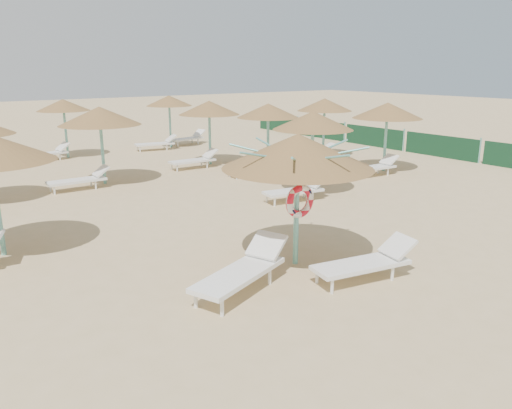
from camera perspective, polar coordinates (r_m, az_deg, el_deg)
ground at (r=10.55m, az=4.16°, el=-6.96°), size 120.00×120.00×0.00m
main_palapa at (r=10.02m, az=4.80°, el=6.02°), size 3.06×3.06×2.74m
lounger_main_a at (r=9.30m, az=-1.42°, el=-7.44°), size 2.40×1.47×0.84m
lounger_main_b at (r=9.97m, az=12.58°, el=-6.41°), size 2.19×1.02×0.77m
palapa_field at (r=19.01m, az=-10.30°, el=10.03°), size 17.72×14.30×2.71m
windbreak_fence at (r=26.98m, az=13.37°, el=7.53°), size 0.08×19.84×1.10m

